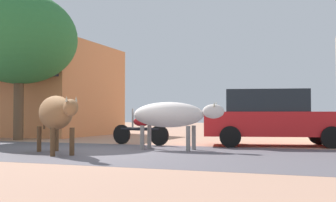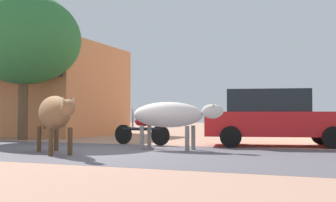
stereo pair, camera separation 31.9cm
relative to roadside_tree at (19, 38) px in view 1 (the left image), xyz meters
The scene contains 8 objects.
ground 7.15m from the roadside_tree, 32.83° to the right, with size 80.00×80.00×0.00m, color tan.
asphalt_road 7.15m from the roadside_tree, 32.83° to the right, with size 72.00×5.22×0.00m, color #5B555C.
storefront_left_cafe 5.20m from the roadside_tree, 127.42° to the left, with size 8.05×6.38×4.08m.
roadside_tree is the anchor object (origin of this frame).
parked_hatchback_car 9.42m from the roadside_tree, ahead, with size 4.46×2.54×1.64m.
parked_motorcycle 6.12m from the roadside_tree, ahead, with size 1.95×0.38×1.05m.
cow_near_brown 6.70m from the roadside_tree, 42.83° to the right, with size 2.25×2.03×1.36m.
cow_far_dark 7.52m from the roadside_tree, 18.14° to the right, with size 2.55×0.69×1.24m.
Camera 1 is at (5.19, -9.24, 0.90)m, focal length 45.30 mm.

